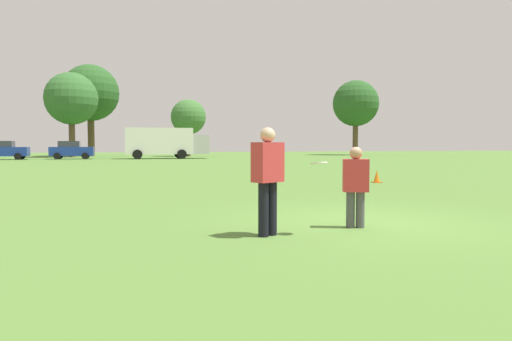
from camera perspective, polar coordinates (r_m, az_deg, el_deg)
ground_plane at (r=9.20m, az=12.95°, el=-6.12°), size 170.23×170.23×0.00m
player_thrower at (r=7.56m, az=1.42°, el=-0.54°), size 0.56×0.47×1.74m
player_defender at (r=8.51m, az=11.92°, el=-1.47°), size 0.50×0.40×1.43m
frisbee at (r=7.71m, az=7.62°, el=0.87°), size 0.27×0.27×0.07m
traffic_cone at (r=18.82m, az=14.36°, el=-0.72°), size 0.32×0.32×0.48m
parked_car_center at (r=52.36m, az=-28.05°, el=2.18°), size 4.22×2.25×1.82m
parked_car_mid_right at (r=51.44m, az=-21.36°, el=2.33°), size 4.22×2.25×1.82m
box_truck at (r=50.15m, az=-10.92°, el=3.42°), size 8.52×3.07×3.18m
tree_east_birch at (r=59.40m, az=-21.39°, el=8.04°), size 6.04×6.04×9.82m
tree_east_oak at (r=64.43m, az=-19.35°, el=8.78°), size 7.15×7.15×11.62m
tree_far_east_pine at (r=59.50m, az=-8.15°, el=6.38°), size 4.35×4.35×7.06m
tree_far_west_pine at (r=68.83m, az=11.93°, el=7.89°), size 6.48×6.48×10.52m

